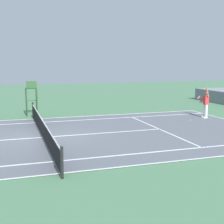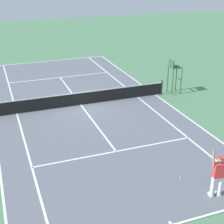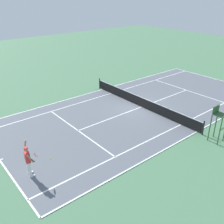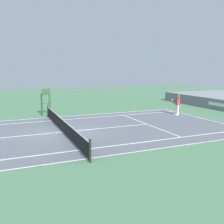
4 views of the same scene
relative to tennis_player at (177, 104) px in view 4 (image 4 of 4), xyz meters
name	(u,v)px [view 4 (image 4 of 4)]	position (x,y,z in m)	size (l,w,h in m)	color
ground_plane	(62,132)	(2.45, -11.01, -0.99)	(80.00, 80.00, 0.00)	#4C7A56
court	(62,132)	(2.45, -11.01, -0.98)	(11.08, 23.88, 0.03)	slate
net	(62,125)	(2.45, -11.01, -0.47)	(11.98, 0.10, 1.07)	black
tennis_player	(177,104)	(0.00, 0.00, 0.00)	(0.82, 0.62, 2.08)	white
tennis_ball	(167,117)	(0.66, -1.51, -0.96)	(0.07, 0.07, 0.07)	#D1E533
umpire_chair	(46,98)	(-4.41, -11.01, 0.56)	(0.77, 0.77, 2.44)	#2D562D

